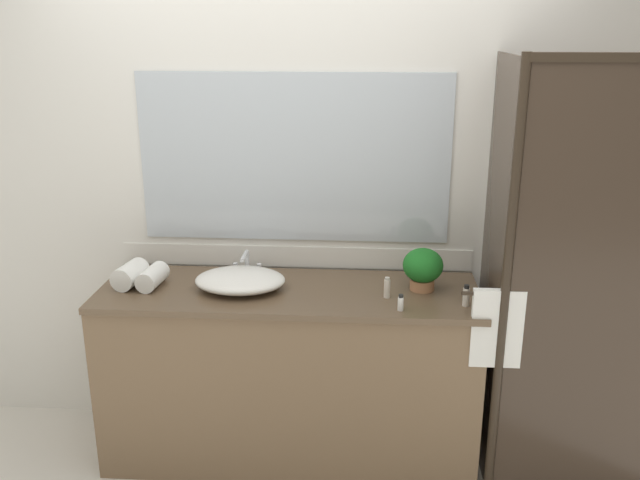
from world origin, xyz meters
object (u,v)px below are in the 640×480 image
object	(u,v)px
potted_plant	(423,267)
amenity_bottle_shampoo	(401,303)
amenity_bottle_body_wash	(466,296)
rolled_towel_middle	(153,277)
rolled_towel_near_edge	(130,275)
faucet	(247,267)
sink_basin	(240,280)
amenity_bottle_conditioner	(387,288)

from	to	relation	value
potted_plant	amenity_bottle_shampoo	xyz separation A→B (m)	(-0.11, -0.25, -0.08)
amenity_bottle_body_wash	rolled_towel_middle	size ratio (longest dim) A/B	0.52
amenity_bottle_body_wash	rolled_towel_middle	bearing A→B (deg)	174.94
rolled_towel_middle	rolled_towel_near_edge	bearing A→B (deg)	176.82
potted_plant	amenity_bottle_shampoo	world-z (taller)	potted_plant
faucet	rolled_towel_middle	world-z (taller)	faucet
amenity_bottle_shampoo	amenity_bottle_body_wash	size ratio (longest dim) A/B	0.75
faucet	potted_plant	bearing A→B (deg)	-8.53
sink_basin	rolled_towel_near_edge	world-z (taller)	rolled_towel_near_edge
sink_basin	amenity_bottle_conditioner	xyz separation A→B (m)	(0.69, -0.06, 0.00)
sink_basin	rolled_towel_near_edge	size ratio (longest dim) A/B	2.28
rolled_towel_near_edge	rolled_towel_middle	distance (m)	0.11
faucet	rolled_towel_near_edge	bearing A→B (deg)	-161.66
faucet	amenity_bottle_conditioner	xyz separation A→B (m)	(0.69, -0.24, 0.00)
amenity_bottle_shampoo	rolled_towel_middle	world-z (taller)	rolled_towel_middle
sink_basin	faucet	bearing A→B (deg)	90.00
sink_basin	rolled_towel_middle	xyz separation A→B (m)	(-0.42, -0.00, 0.00)
amenity_bottle_conditioner	rolled_towel_middle	xyz separation A→B (m)	(-1.11, 0.06, 0.00)
faucet	rolled_towel_middle	size ratio (longest dim) A/B	0.88
amenity_bottle_body_wash	rolled_towel_near_edge	bearing A→B (deg)	175.07
rolled_towel_near_edge	sink_basin	bearing A→B (deg)	-0.65
potted_plant	rolled_towel_middle	bearing A→B (deg)	-177.60
amenity_bottle_conditioner	amenity_bottle_shampoo	bearing A→B (deg)	-68.61
sink_basin	potted_plant	world-z (taller)	potted_plant
amenity_bottle_shampoo	amenity_bottle_conditioner	world-z (taller)	amenity_bottle_conditioner
amenity_bottle_shampoo	rolled_towel_middle	xyz separation A→B (m)	(-1.17, 0.20, 0.01)
rolled_towel_near_edge	rolled_towel_middle	xyz separation A→B (m)	(0.11, -0.01, -0.01)
faucet	sink_basin	bearing A→B (deg)	-90.00
sink_basin	faucet	distance (m)	0.18
sink_basin	amenity_bottle_body_wash	bearing A→B (deg)	-7.10
amenity_bottle_shampoo	amenity_bottle_body_wash	world-z (taller)	amenity_bottle_body_wash
faucet	rolled_towel_middle	bearing A→B (deg)	-156.61
faucet	amenity_bottle_body_wash	size ratio (longest dim) A/B	1.71
amenity_bottle_conditioner	rolled_towel_near_edge	bearing A→B (deg)	177.09
amenity_bottle_conditioner	amenity_bottle_body_wash	xyz separation A→B (m)	(0.35, -0.07, 0.00)
rolled_towel_middle	amenity_bottle_conditioner	bearing A→B (deg)	-2.88
amenity_bottle_shampoo	rolled_towel_middle	bearing A→B (deg)	170.31
sink_basin	faucet	world-z (taller)	faucet
sink_basin	rolled_towel_middle	bearing A→B (deg)	-179.99
faucet	rolled_towel_middle	distance (m)	0.46
amenity_bottle_conditioner	rolled_towel_middle	distance (m)	1.11
amenity_bottle_shampoo	rolled_towel_middle	distance (m)	1.19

